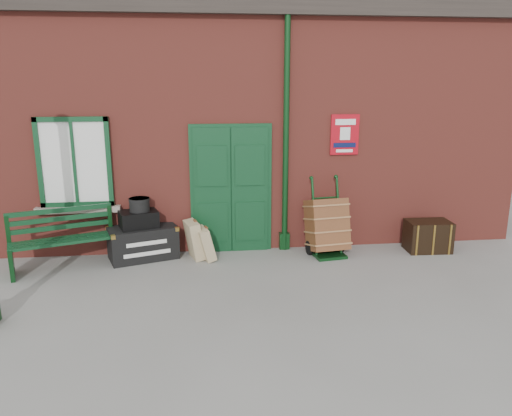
{
  "coord_description": "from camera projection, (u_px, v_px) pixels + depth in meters",
  "views": [
    {
      "loc": [
        -0.86,
        -7.03,
        2.99
      ],
      "look_at": [
        0.04,
        0.6,
        1.0
      ],
      "focal_mm": 35.0,
      "sensor_mm": 36.0,
      "label": 1
    }
  ],
  "objects": [
    {
      "name": "houdini_trunk",
      "position": [
        143.0,
        242.0,
        8.53
      ],
      "size": [
        1.25,
        0.93,
        0.56
      ],
      "primitive_type": "cube",
      "rotation": [
        0.0,
        0.0,
        0.32
      ],
      "color": "black",
      "rests_on": "ground"
    },
    {
      "name": "strongbox",
      "position": [
        139.0,
        219.0,
        8.42
      ],
      "size": [
        0.72,
        0.62,
        0.28
      ],
      "primitive_type": "cube",
      "rotation": [
        0.0,
        0.0,
        0.32
      ],
      "color": "black",
      "rests_on": "houdini_trunk"
    },
    {
      "name": "ground",
      "position": [
        258.0,
        281.0,
        7.61
      ],
      "size": [
        80.0,
        80.0,
        0.0
      ],
      "primitive_type": "plane",
      "color": "gray",
      "rests_on": "ground"
    },
    {
      "name": "suitcase_back",
      "position": [
        194.0,
        240.0,
        8.51
      ],
      "size": [
        0.4,
        0.52,
        0.66
      ],
      "primitive_type": "cube",
      "rotation": [
        0.0,
        -0.16,
        0.28
      ],
      "color": "tan",
      "rests_on": "ground"
    },
    {
      "name": "porter_trolley",
      "position": [
        327.0,
        226.0,
        8.67
      ],
      "size": [
        0.74,
        0.78,
        1.34
      ],
      "rotation": [
        0.0,
        0.0,
        0.14
      ],
      "color": "black",
      "rests_on": "ground"
    },
    {
      "name": "bench",
      "position": [
        63.0,
        238.0,
        8.03
      ],
      "size": [
        1.7,
        1.0,
        1.01
      ],
      "rotation": [
        0.0,
        0.0,
        0.33
      ],
      "color": "#103B1F",
      "rests_on": "ground"
    },
    {
      "name": "dark_trunk",
      "position": [
        428.0,
        236.0,
        8.91
      ],
      "size": [
        0.78,
        0.53,
        0.55
      ],
      "primitive_type": "cube",
      "rotation": [
        0.0,
        0.0,
        -0.04
      ],
      "color": "black",
      "rests_on": "ground"
    },
    {
      "name": "hatbox",
      "position": [
        139.0,
        205.0,
        8.36
      ],
      "size": [
        0.42,
        0.42,
        0.22
      ],
      "primitive_type": "cylinder",
      "rotation": [
        0.0,
        0.0,
        0.32
      ],
      "color": "black",
      "rests_on": "strongbox"
    },
    {
      "name": "suitcase_front",
      "position": [
        205.0,
        244.0,
        8.45
      ],
      "size": [
        0.4,
        0.48,
        0.57
      ],
      "primitive_type": "cube",
      "rotation": [
        0.0,
        -0.25,
        0.28
      ],
      "color": "tan",
      "rests_on": "ground"
    },
    {
      "name": "station_building",
      "position": [
        238.0,
        120.0,
        10.42
      ],
      "size": [
        10.3,
        4.3,
        4.36
      ],
      "color": "brown",
      "rests_on": "ground"
    }
  ]
}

